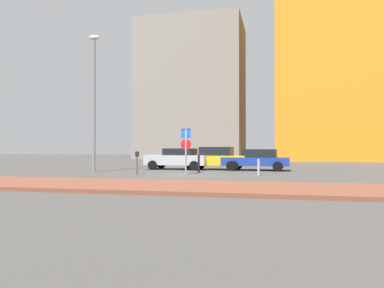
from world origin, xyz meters
TOP-DOWN VIEW (x-y plane):
  - ground_plane at (0.00, 0.00)m, footprint 120.00×120.00m
  - sidewalk_brick at (0.00, -6.94)m, footprint 40.00×4.21m
  - parked_car_silver at (-1.94, 4.94)m, footprint 4.45×2.11m
  - parked_car_yellow at (0.66, 5.19)m, footprint 4.54×2.09m
  - parked_car_blue at (3.53, 5.04)m, footprint 4.50×2.20m
  - parking_sign_post at (-0.21, 0.32)m, footprint 0.60×0.10m
  - parking_meter at (-2.83, -0.55)m, footprint 0.18×0.14m
  - street_lamp at (-6.36, 1.11)m, footprint 0.70×0.36m
  - traffic_bollard_near at (0.17, 2.07)m, footprint 0.13×0.13m
  - traffic_bollard_mid at (3.87, 0.28)m, footprint 0.13×0.13m
  - building_colorful_midrise at (12.69, 29.75)m, footprint 16.15×15.91m
  - building_under_construction at (-7.18, 32.60)m, footprint 14.63×10.62m

SIDE VIEW (x-z plane):
  - ground_plane at x=0.00m, z-range 0.00..0.00m
  - sidewalk_brick at x=0.00m, z-range 0.00..0.14m
  - traffic_bollard_mid at x=3.87m, z-range 0.00..0.91m
  - traffic_bollard_near at x=0.17m, z-range 0.00..1.08m
  - parked_car_blue at x=3.53m, z-range 0.03..1.45m
  - parked_car_silver at x=-1.94m, z-range 0.04..1.51m
  - parked_car_yellow at x=0.66m, z-range 0.02..1.59m
  - parking_meter at x=-2.83m, z-range 0.20..1.50m
  - parking_sign_post at x=-0.21m, z-range 0.34..2.98m
  - street_lamp at x=-6.36m, z-range 0.65..9.26m
  - building_under_construction at x=-7.18m, z-range 0.00..19.53m
  - building_colorful_midrise at x=12.69m, z-range 0.00..25.84m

